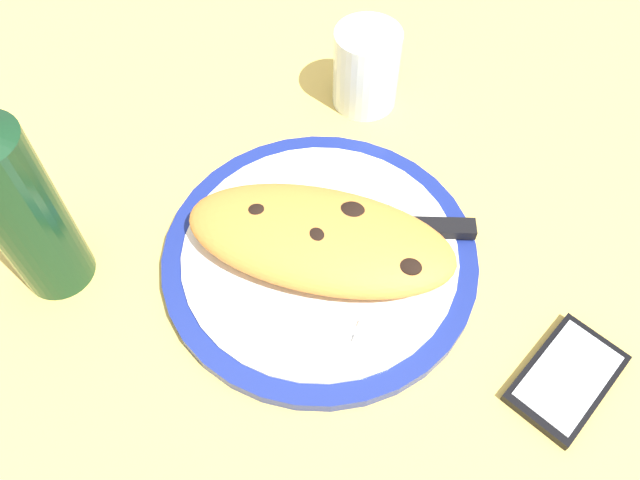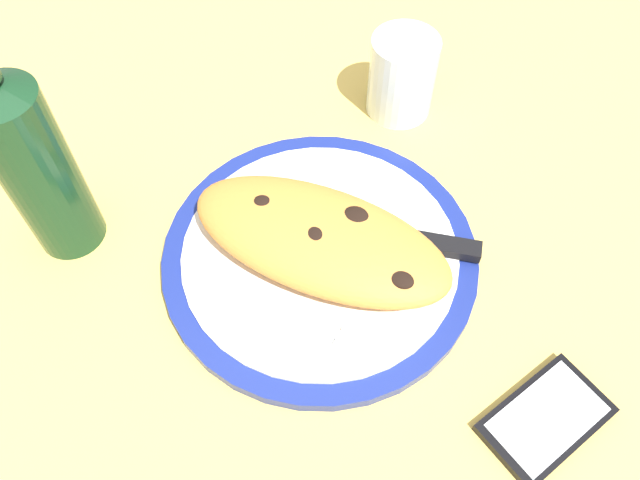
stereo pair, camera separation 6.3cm
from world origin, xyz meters
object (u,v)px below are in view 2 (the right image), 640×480
(water_glass, at_px, (401,80))
(wine_bottle, at_px, (33,163))
(smartphone, at_px, (546,419))
(fork, at_px, (319,326))
(knife, at_px, (406,240))
(calzone, at_px, (319,237))
(plate, at_px, (320,256))

(water_glass, distance_m, wine_bottle, 0.42)
(smartphone, relative_size, water_glass, 1.31)
(water_glass, bearing_deg, wine_bottle, -122.90)
(fork, distance_m, water_glass, 0.33)
(wine_bottle, bearing_deg, knife, 25.42)
(knife, distance_m, water_glass, 0.22)
(calzone, bearing_deg, knife, 34.86)
(fork, distance_m, knife, 0.13)
(smartphone, bearing_deg, wine_bottle, -174.35)
(calzone, distance_m, water_glass, 0.25)
(knife, distance_m, wine_bottle, 0.37)
(plate, xyz_separation_m, calzone, (-0.00, 0.00, 0.03))
(knife, bearing_deg, calzone, -145.14)
(wine_bottle, bearing_deg, fork, 4.93)
(calzone, xyz_separation_m, smartphone, (0.26, -0.05, -0.03))
(fork, xyz_separation_m, smartphone, (0.22, 0.03, -0.01))
(calzone, height_order, smartphone, calzone)
(knife, height_order, water_glass, water_glass)
(knife, relative_size, water_glass, 2.17)
(plate, height_order, water_glass, water_glass)
(smartphone, height_order, water_glass, water_glass)
(knife, xyz_separation_m, smartphone, (0.19, -0.10, -0.02))
(plate, distance_m, smartphone, 0.26)
(water_glass, relative_size, wine_bottle, 0.35)
(calzone, height_order, fork, calzone)
(plate, distance_m, knife, 0.09)
(knife, height_order, smartphone, knife)
(smartphone, bearing_deg, calzone, 168.91)
(plate, distance_m, wine_bottle, 0.29)
(calzone, relative_size, wine_bottle, 0.97)
(fork, height_order, wine_bottle, wine_bottle)
(plate, height_order, smartphone, plate)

